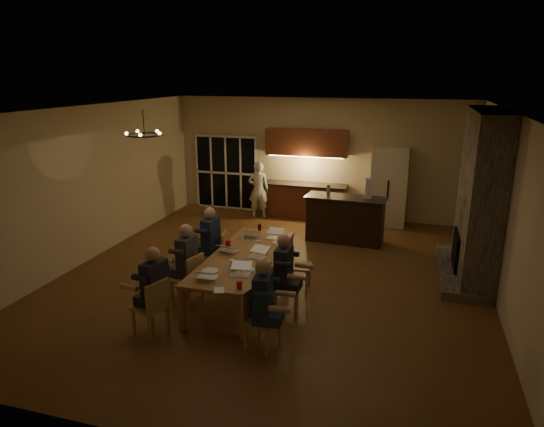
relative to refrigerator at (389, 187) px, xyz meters
The scene contains 43 objects.
floor 4.67m from the refrigerator, 114.60° to the right, with size 9.00×9.00×0.00m, color brown.
back_wall 2.03m from the refrigerator, 168.98° to the left, with size 8.00×0.04×3.20m, color tan.
left_wall 7.25m from the refrigerator, 144.97° to the right, with size 0.04×9.00×3.20m, color tan.
right_wall 4.70m from the refrigerator, 62.94° to the right, with size 0.04×9.00×3.20m, color tan.
ceiling 5.08m from the refrigerator, 114.60° to the right, with size 8.00×9.00×0.04m, color white.
french_doors 4.61m from the refrigerator, behind, with size 1.86×0.08×2.10m, color black.
fireplace 3.51m from the refrigerator, 58.61° to the right, with size 0.58×2.50×3.20m, color #716659.
kitchenette 2.21m from the refrigerator, behind, with size 2.24×0.68×2.40m, color #61291B, non-canonical shape.
refrigerator is the anchor object (origin of this frame).
dining_table 5.48m from the refrigerator, 113.58° to the right, with size 1.10×2.99×0.75m, color tan.
bar_island 1.90m from the refrigerator, 118.04° to the right, with size 1.84×0.68×1.08m, color black.
chair_left_near 7.35m from the refrigerator, 114.91° to the right, with size 0.44×0.44×0.89m, color tan, non-canonical shape.
chair_left_mid 6.34m from the refrigerator, 118.38° to the right, with size 0.44×0.44×0.89m, color tan, non-canonical shape.
chair_left_far 5.30m from the refrigerator, 124.91° to the right, with size 0.44×0.44×0.89m, color tan, non-canonical shape.
chair_right_near 6.73m from the refrigerator, 101.44° to the right, with size 0.44×0.44×0.89m, color tan, non-canonical shape.
chair_right_mid 5.60m from the refrigerator, 103.45° to the right, with size 0.44×0.44×0.89m, color tan, non-canonical shape.
chair_right_far 4.67m from the refrigerator, 106.39° to the right, with size 0.44×0.44×0.89m, color tan, non-canonical shape.
person_left_near 7.25m from the refrigerator, 114.57° to the right, with size 0.60×0.60×1.38m, color #272933, non-canonical shape.
person_right_near 6.73m from the refrigerator, 101.25° to the right, with size 0.60×0.60×1.38m, color #1E2E4D, non-canonical shape.
person_left_mid 6.25m from the refrigerator, 119.18° to the right, with size 0.60×0.60×1.38m, color #3B4146, non-canonical shape.
person_right_mid 5.64m from the refrigerator, 103.53° to the right, with size 0.60×0.60×1.38m, color #272933, non-canonical shape.
person_left_far 5.33m from the refrigerator, 125.34° to the right, with size 0.60×0.60×1.38m, color #1E2E4D, non-canonical shape.
standing_person 3.43m from the refrigerator, behind, with size 0.57×0.37×1.55m, color white.
chandelier 6.51m from the refrigerator, 131.17° to the right, with size 0.65×0.65×0.03m, color black.
laptop_a 6.51m from the refrigerator, 111.51° to the right, with size 0.32×0.28×0.23m, color silver, non-canonical shape.
laptop_b 6.14m from the refrigerator, 108.31° to the right, with size 0.32×0.28×0.23m, color silver, non-canonical shape.
laptop_c 5.48m from the refrigerator, 116.98° to the right, with size 0.32×0.28×0.23m, color silver, non-canonical shape.
laptop_d 5.38m from the refrigerator, 110.84° to the right, with size 0.32×0.28×0.23m, color silver, non-canonical shape.
laptop_e 4.63m from the refrigerator, 121.49° to the right, with size 0.32×0.28×0.23m, color silver, non-canonical shape.
laptop_f 4.42m from the refrigerator, 115.57° to the right, with size 0.32×0.28×0.23m, color silver, non-canonical shape.
mug_front 5.91m from the refrigerator, 111.82° to the right, with size 0.08×0.08×0.10m, color white.
mug_mid 4.92m from the refrigerator, 115.06° to the right, with size 0.08×0.08×0.10m, color white.
mug_back 4.90m from the refrigerator, 120.43° to the right, with size 0.07×0.07×0.10m, color white.
redcup_near 6.55m from the refrigerator, 105.69° to the right, with size 0.08×0.08×0.12m, color red.
redcup_mid 5.34m from the refrigerator, 119.13° to the right, with size 0.10×0.10×0.12m, color red.
can_silver 6.04m from the refrigerator, 110.47° to the right, with size 0.06×0.06×0.12m, color #B2B2B7.
can_cola 4.28m from the refrigerator, 123.18° to the right, with size 0.07×0.07×0.12m, color #3F0F0C.
plate_near 5.92m from the refrigerator, 108.56° to the right, with size 0.24×0.24×0.02m, color white.
plate_left 6.33m from the refrigerator, 112.81° to the right, with size 0.27×0.27×0.02m, color white.
plate_far 4.56m from the refrigerator, 112.59° to the right, with size 0.26×0.26×0.02m, color white.
notepad 6.77m from the refrigerator, 107.50° to the right, with size 0.15×0.21×0.01m, color white.
bar_bottle 2.02m from the refrigerator, 130.59° to the right, with size 0.09×0.09×0.24m, color #99999E.
bar_blender 1.68m from the refrigerator, 103.16° to the right, with size 0.15×0.15×0.46m, color silver.
Camera 1 is at (2.46, -8.32, 3.83)m, focal length 32.00 mm.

